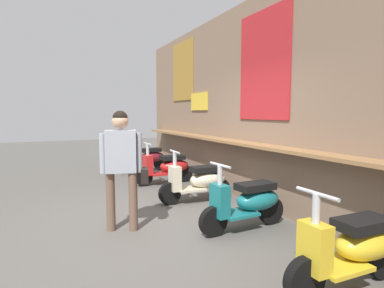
{
  "coord_description": "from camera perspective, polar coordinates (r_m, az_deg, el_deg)",
  "views": [
    {
      "loc": [
        4.38,
        -1.49,
        1.64
      ],
      "look_at": [
        -1.18,
        1.12,
        1.03
      ],
      "focal_mm": 29.68,
      "sensor_mm": 36.0,
      "label": 1
    }
  ],
  "objects": [
    {
      "name": "market_stall_facade",
      "position": [
        5.61,
        13.65,
        7.36
      ],
      "size": [
        11.12,
        0.61,
        3.65
      ],
      "color": "#7F6651",
      "rests_on": "ground_plane"
    },
    {
      "name": "shopper_with_handbag",
      "position": [
        4.45,
        -12.43,
        -2.55
      ],
      "size": [
        0.36,
        0.67,
        1.67
      ],
      "rotation": [
        0.0,
        0.0,
        2.87
      ],
      "color": "brown",
      "rests_on": "ground_plane"
    },
    {
      "name": "ground_plane",
      "position": [
        4.91,
        -6.19,
        -13.88
      ],
      "size": [
        31.14,
        31.14,
        0.0
      ],
      "primitive_type": "plane",
      "color": "#56544F"
    },
    {
      "name": "scooter_cream",
      "position": [
        5.89,
        1.36,
        -6.61
      ],
      "size": [
        0.47,
        1.4,
        0.97
      ],
      "rotation": [
        0.0,
        0.0,
        -1.62
      ],
      "color": "beige",
      "rests_on": "ground_plane"
    },
    {
      "name": "scooter_teal",
      "position": [
        4.6,
        10.11,
        -10.2
      ],
      "size": [
        0.47,
        1.4,
        0.97
      ],
      "rotation": [
        0.0,
        0.0,
        -1.52
      ],
      "color": "#197075",
      "rests_on": "ground_plane"
    },
    {
      "name": "scooter_maroon",
      "position": [
        8.91,
        -8.14,
        -2.47
      ],
      "size": [
        0.48,
        1.4,
        0.97
      ],
      "rotation": [
        0.0,
        0.0,
        -1.51
      ],
      "color": "maroon",
      "rests_on": "ground_plane"
    },
    {
      "name": "scooter_yellow",
      "position": [
        3.45,
        27.0,
        -16.21
      ],
      "size": [
        0.46,
        1.4,
        0.97
      ],
      "rotation": [
        0.0,
        0.0,
        -1.59
      ],
      "color": "gold",
      "rests_on": "ground_plane"
    },
    {
      "name": "scooter_red",
      "position": [
        7.37,
        -4.38,
        -4.13
      ],
      "size": [
        0.46,
        1.4,
        0.97
      ],
      "rotation": [
        0.0,
        0.0,
        -1.55
      ],
      "color": "red",
      "rests_on": "ground_plane"
    }
  ]
}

